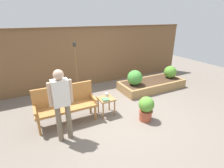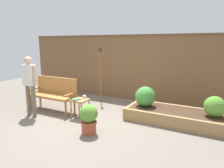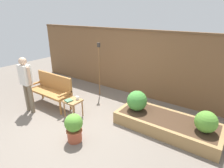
{
  "view_description": "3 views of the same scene",
  "coord_description": "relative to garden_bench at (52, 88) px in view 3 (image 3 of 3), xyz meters",
  "views": [
    {
      "loc": [
        -2.06,
        -3.3,
        2.45
      ],
      "look_at": [
        -0.03,
        0.7,
        0.67
      ],
      "focal_mm": 27.05,
      "sensor_mm": 36.0,
      "label": 1
    },
    {
      "loc": [
        2.86,
        -3.88,
        1.91
      ],
      "look_at": [
        0.36,
        0.62,
        0.9
      ],
      "focal_mm": 34.13,
      "sensor_mm": 36.0,
      "label": 2
    },
    {
      "loc": [
        2.99,
        -2.69,
        2.63
      ],
      "look_at": [
        0.3,
        1.09,
        0.85
      ],
      "focal_mm": 29.89,
      "sensor_mm": 36.0,
      "label": 3
    }
  ],
  "objects": [
    {
      "name": "raised_planter_bed",
      "position": [
        3.27,
        0.71,
        -0.39
      ],
      "size": [
        2.4,
        1.0,
        0.3
      ],
      "color": "#997547",
      "rests_on": "ground_plane"
    },
    {
      "name": "shrub_far_corner",
      "position": [
        4.08,
        0.67,
        -0.02
      ],
      "size": [
        0.46,
        0.46,
        0.46
      ],
      "color": "brown",
      "rests_on": "raised_planter_bed"
    },
    {
      "name": "fence_back",
      "position": [
        1.43,
        2.15,
        0.55
      ],
      "size": [
        8.4,
        0.14,
        2.16
      ],
      "color": "brown",
      "rests_on": "ground_plane"
    },
    {
      "name": "tiki_torch",
      "position": [
        0.7,
        1.38,
        0.65
      ],
      "size": [
        0.1,
        0.1,
        1.75
      ],
      "color": "brown",
      "rests_on": "ground_plane"
    },
    {
      "name": "side_table",
      "position": [
        1.03,
        -0.14,
        -0.15
      ],
      "size": [
        0.4,
        0.4,
        0.48
      ],
      "color": "#9E7042",
      "rests_on": "ground_plane"
    },
    {
      "name": "potted_boxwood",
      "position": [
        1.79,
        -0.85,
        -0.19
      ],
      "size": [
        0.39,
        0.39,
        0.64
      ],
      "color": "#A84C33",
      "rests_on": "ground_plane"
    },
    {
      "name": "ground_plane",
      "position": [
        1.43,
        -0.45,
        -0.54
      ],
      "size": [
        14.0,
        14.0,
        0.0
      ],
      "primitive_type": "plane",
      "color": "#70665B"
    },
    {
      "name": "cup_on_table",
      "position": [
        1.09,
        -0.04,
        -0.02
      ],
      "size": [
        0.12,
        0.08,
        0.08
      ],
      "color": "silver",
      "rests_on": "side_table"
    },
    {
      "name": "shrub_near_bench",
      "position": [
        2.48,
        0.67,
        0.01
      ],
      "size": [
        0.51,
        0.51,
        0.51
      ],
      "color": "brown",
      "rests_on": "raised_planter_bed"
    },
    {
      "name": "garden_bench",
      "position": [
        0.0,
        0.0,
        0.0
      ],
      "size": [
        1.44,
        0.48,
        0.94
      ],
      "color": "#A87038",
      "rests_on": "ground_plane"
    },
    {
      "name": "person_by_bench",
      "position": [
        -0.18,
        -0.65,
        0.39
      ],
      "size": [
        0.47,
        0.2,
        1.56
      ],
      "color": "#70604C",
      "rests_on": "ground_plane"
    },
    {
      "name": "book_on_table",
      "position": [
        0.97,
        -0.23,
        -0.05
      ],
      "size": [
        0.2,
        0.21,
        0.03
      ],
      "primitive_type": "cube",
      "rotation": [
        0.0,
        0.0,
        -0.18
      ],
      "color": "#4C7A56",
      "rests_on": "side_table"
    }
  ]
}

